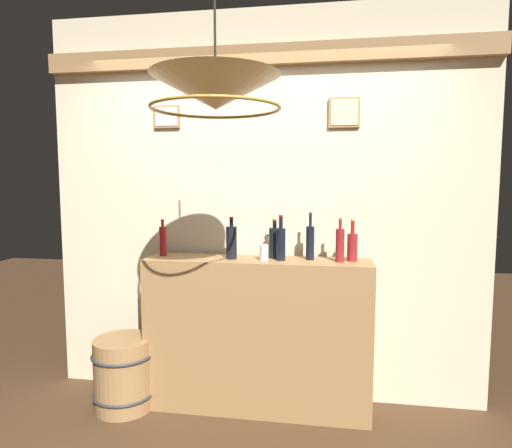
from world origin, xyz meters
name	(u,v)px	position (x,y,z in m)	size (l,w,h in m)	color
panelled_rear_partition	(262,199)	(0.00, 1.10, 1.48)	(3.22, 0.15, 2.83)	beige
bar_shelf_unit	(257,335)	(0.00, 0.85, 0.54)	(1.57, 0.34, 1.08)	#9E7547
liquor_bottle_rum	(281,243)	(0.17, 0.83, 1.20)	(0.06, 0.06, 0.31)	black
liquor_bottle_tequila	(275,242)	(0.11, 0.92, 1.19)	(0.08, 0.08, 0.28)	black
liquor_bottle_port	(352,246)	(0.65, 0.89, 1.18)	(0.07, 0.07, 0.28)	maroon
liquor_bottle_vodka	(340,244)	(0.56, 0.84, 1.19)	(0.06, 0.06, 0.30)	maroon
liquor_bottle_sherry	(163,240)	(-0.70, 0.88, 1.19)	(0.05, 0.05, 0.26)	#A71F20
liquor_bottle_rye	(310,242)	(0.36, 0.89, 1.20)	(0.06, 0.06, 0.33)	black
liquor_bottle_gin	(232,242)	(-0.18, 0.84, 1.19)	(0.07, 0.07, 0.29)	black
glass_tumbler_rocks	(264,252)	(0.05, 0.81, 1.13)	(0.06, 0.06, 0.11)	silver
pendant_lamp	(215,94)	(-0.07, -0.01, 2.03)	(0.63, 0.63, 0.57)	beige
wooden_barrel	(124,373)	(-0.94, 0.70, 0.25)	(0.44, 0.44, 0.51)	#9E7547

